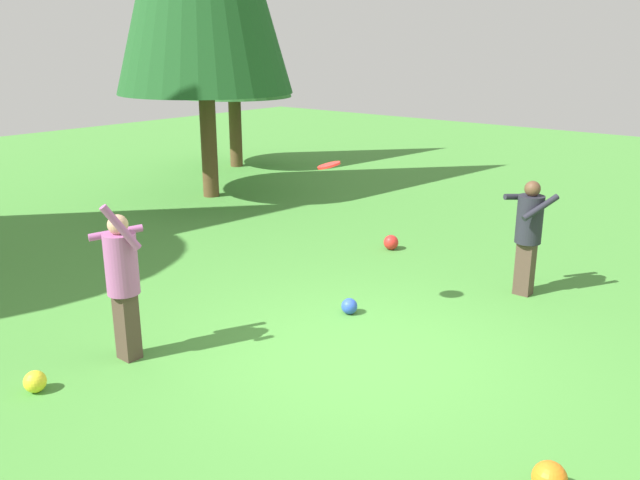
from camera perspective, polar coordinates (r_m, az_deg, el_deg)
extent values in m
plane|color=#478C38|center=(7.32, 3.52, -9.79)|extent=(40.00, 40.00, 0.00)
cube|color=#4C382D|center=(7.34, -16.40, -7.16)|extent=(0.19, 0.22, 0.75)
cylinder|color=#A85693|center=(7.10, -16.86, -1.99)|extent=(0.34, 0.34, 0.65)
sphere|color=tan|center=(6.98, -17.15, 1.28)|extent=(0.21, 0.21, 0.21)
cylinder|color=#A85693|center=(7.20, -17.30, 0.60)|extent=(0.54, 0.31, 0.12)
cylinder|color=#A85693|center=(6.78, -16.91, 1.02)|extent=(0.37, 0.23, 0.51)
cube|color=#4C382D|center=(9.21, 17.36, -2.37)|extent=(0.19, 0.22, 0.73)
cylinder|color=#23232D|center=(9.01, 17.73, 1.72)|extent=(0.34, 0.34, 0.63)
sphere|color=brown|center=(8.92, 17.97, 4.26)|extent=(0.21, 0.21, 0.21)
cylinder|color=#23232D|center=(8.81, 18.60, 2.68)|extent=(0.48, 0.34, 0.33)
cylinder|color=#23232D|center=(9.11, 17.16, 3.61)|extent=(0.50, 0.36, 0.12)
cylinder|color=red|center=(7.56, 0.78, 6.51)|extent=(0.37, 0.37, 0.09)
sphere|color=orange|center=(5.52, 19.30, -18.95)|extent=(0.27, 0.27, 0.27)
sphere|color=yellow|center=(7.09, -23.50, -11.20)|extent=(0.22, 0.22, 0.22)
sphere|color=red|center=(10.80, 6.18, -0.20)|extent=(0.24, 0.24, 0.24)
sphere|color=blue|center=(8.26, 2.56, -5.76)|extent=(0.20, 0.20, 0.20)
cylinder|color=brown|center=(17.97, -7.44, 11.69)|extent=(0.33, 0.33, 3.38)
cylinder|color=brown|center=(14.40, -9.79, 11.67)|extent=(0.34, 0.34, 4.05)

